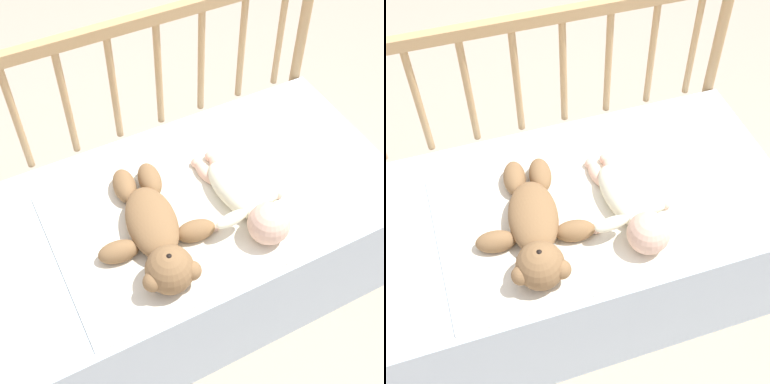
% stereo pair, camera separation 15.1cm
% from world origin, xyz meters
% --- Properties ---
extents(ground_plane, '(12.00, 12.00, 0.00)m').
position_xyz_m(ground_plane, '(0.00, 0.00, 0.00)').
color(ground_plane, tan).
extents(crib_mattress, '(1.26, 0.66, 0.45)m').
position_xyz_m(crib_mattress, '(0.00, 0.00, 0.23)').
color(crib_mattress, silver).
rests_on(crib_mattress, ground_plane).
extents(crib_rail, '(1.26, 0.04, 0.86)m').
position_xyz_m(crib_rail, '(0.00, 0.36, 0.60)').
color(crib_rail, tan).
rests_on(crib_rail, ground_plane).
extents(blanket, '(0.78, 0.53, 0.01)m').
position_xyz_m(blanket, '(-0.02, -0.05, 0.45)').
color(blanket, silver).
rests_on(blanket, crib_mattress).
extents(teddy_bear, '(0.33, 0.46, 0.13)m').
position_xyz_m(teddy_bear, '(-0.15, -0.09, 0.50)').
color(teddy_bear, olive).
rests_on(teddy_bear, crib_mattress).
extents(baby, '(0.26, 0.40, 0.12)m').
position_xyz_m(baby, '(0.13, -0.10, 0.50)').
color(baby, '#EAEACC').
rests_on(baby, crib_mattress).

